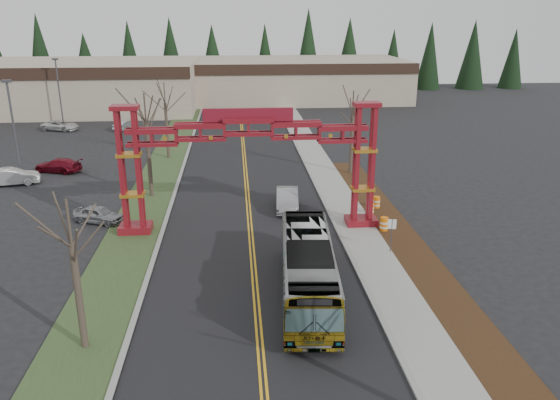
{
  "coord_description": "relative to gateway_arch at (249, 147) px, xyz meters",
  "views": [
    {
      "loc": [
        -0.88,
        -18.15,
        14.49
      ],
      "look_at": [
        1.69,
        12.73,
        3.91
      ],
      "focal_mm": 35.0,
      "sensor_mm": 36.0,
      "label": 1
    }
  ],
  "objects": [
    {
      "name": "bare_tree_median_near",
      "position": [
        -8.0,
        -13.98,
        -0.97
      ],
      "size": [
        3.25,
        3.25,
        7.19
      ],
      "color": "#382D26",
      "rests_on": "ground"
    },
    {
      "name": "light_pole_near",
      "position": [
        -20.88,
        14.54,
        -0.77
      ],
      "size": [
        0.78,
        0.39,
        9.02
      ],
      "color": "#3F3F44",
      "rests_on": "ground"
    },
    {
      "name": "bare_tree_median_far",
      "position": [
        -8.0,
        20.93,
        -0.19
      ],
      "size": [
        3.11,
        3.11,
        7.89
      ],
      "color": "#382D26",
      "rests_on": "ground"
    },
    {
      "name": "street_sign",
      "position": [
        8.78,
        -4.97,
        -4.31
      ],
      "size": [
        0.53,
        0.13,
        2.32
      ],
      "color": "#3F3F44",
      "rests_on": "ground"
    },
    {
      "name": "parked_car_near_b",
      "position": [
        -20.84,
        12.36,
        -5.23
      ],
      "size": [
        4.8,
        2.67,
        1.5
      ],
      "primitive_type": "imported",
      "rotation": [
        0.0,
        0.0,
        1.82
      ],
      "color": "white",
      "rests_on": "ground"
    },
    {
      "name": "sidewalk_right",
      "position": [
        7.6,
        7.0,
        -5.91
      ],
      "size": [
        2.6,
        110.0,
        0.14
      ],
      "primitive_type": "cube",
      "color": "gray",
      "rests_on": "ground"
    },
    {
      "name": "parked_car_near_a",
      "position": [
        -11.0,
        2.13,
        -5.35
      ],
      "size": [
        4.03,
        2.82,
        1.27
      ],
      "primitive_type": "imported",
      "rotation": [
        0.0,
        0.0,
        1.18
      ],
      "color": "#999CA0",
      "rests_on": "ground"
    },
    {
      "name": "light_pole_far",
      "position": [
        -24.52,
        40.71,
        -0.8
      ],
      "size": [
        0.78,
        0.39,
        8.96
      ],
      "color": "#3F3F44",
      "rests_on": "ground"
    },
    {
      "name": "transit_bus",
      "position": [
        2.79,
        -10.05,
        -4.38
      ],
      "size": [
        3.61,
        11.66,
        3.2
      ],
      "primitive_type": "imported",
      "rotation": [
        0.0,
        0.0,
        -0.08
      ],
      "color": "#929399",
      "rests_on": "ground"
    },
    {
      "name": "road",
      "position": [
        -0.0,
        7.0,
        -5.97
      ],
      "size": [
        12.0,
        110.0,
        0.02
      ],
      "primitive_type": "cube",
      "color": "black",
      "rests_on": "ground"
    },
    {
      "name": "parked_car_far_a",
      "position": [
        -15.49,
        36.5,
        -5.37
      ],
      "size": [
        2.52,
        3.93,
        1.22
      ],
      "primitive_type": "imported",
      "rotation": [
        0.0,
        0.0,
        2.78
      ],
      "color": "#AAAEB2",
      "rests_on": "ground"
    },
    {
      "name": "lane_line_left",
      "position": [
        -0.12,
        7.0,
        -5.96
      ],
      "size": [
        0.12,
        100.0,
        0.01
      ],
      "primitive_type": "cube",
      "color": "gold",
      "rests_on": "road"
    },
    {
      "name": "parked_car_mid_a",
      "position": [
        -18.04,
        16.33,
        -5.32
      ],
      "size": [
        4.95,
        3.27,
        1.33
      ],
      "primitive_type": "imported",
      "rotation": [
        0.0,
        0.0,
        4.38
      ],
      "color": "maroon",
      "rests_on": "ground"
    },
    {
      "name": "bare_tree_median_mid",
      "position": [
        -8.0,
        8.02,
        0.25
      ],
      "size": [
        3.51,
        3.51,
        8.59
      ],
      "color": "#382D26",
      "rests_on": "ground"
    },
    {
      "name": "barrel_north",
      "position": [
        9.99,
        3.36,
        -5.47
      ],
      "size": [
        0.55,
        0.55,
        1.02
      ],
      "color": "orange",
      "rests_on": "ground"
    },
    {
      "name": "curb_right",
      "position": [
        6.15,
        7.0,
        -5.91
      ],
      "size": [
        0.3,
        110.0,
        0.15
      ],
      "primitive_type": "cube",
      "color": "gray",
      "rests_on": "ground"
    },
    {
      "name": "retail_building_east",
      "position": [
        10.0,
        61.95,
        -2.47
      ],
      "size": [
        38.0,
        20.3,
        7.0
      ],
      "color": "tan",
      "rests_on": "ground"
    },
    {
      "name": "lane_line_right",
      "position": [
        0.12,
        7.0,
        -5.96
      ],
      "size": [
        0.12,
        100.0,
        0.01
      ],
      "primitive_type": "cube",
      "color": "gold",
      "rests_on": "road"
    },
    {
      "name": "barrel_south",
      "position": [
        9.33,
        -1.33,
        -5.45
      ],
      "size": [
        0.58,
        0.58,
        1.07
      ],
      "color": "orange",
      "rests_on": "ground"
    },
    {
      "name": "landscape_strip",
      "position": [
        10.2,
        -8.0,
        -5.92
      ],
      "size": [
        2.6,
        50.0,
        0.12
      ],
      "primitive_type": "cube",
      "color": "#301E10",
      "rests_on": "ground"
    },
    {
      "name": "silver_sedan",
      "position": [
        3.03,
        4.0,
        -5.19
      ],
      "size": [
        2.04,
        4.9,
        1.58
      ],
      "primitive_type": "imported",
      "rotation": [
        0.0,
        0.0,
        -0.08
      ],
      "color": "#A5A8AD",
      "rests_on": "ground"
    },
    {
      "name": "parked_car_far_b",
      "position": [
        -23.75,
        36.83,
        -5.31
      ],
      "size": [
        5.27,
        3.63,
        1.34
      ],
      "primitive_type": "imported",
      "rotation": [
        0.0,
        0.0,
        1.25
      ],
      "color": "silver",
      "rests_on": "ground"
    },
    {
      "name": "retail_building_west",
      "position": [
        -30.0,
        53.96,
        -2.22
      ],
      "size": [
        46.0,
        22.3,
        7.5
      ],
      "color": "tan",
      "rests_on": "ground"
    },
    {
      "name": "conifer_treeline",
      "position": [
        0.25,
        74.0,
        0.5
      ],
      "size": [
        116.1,
        5.6,
        13.0
      ],
      "color": "black",
      "rests_on": "ground"
    },
    {
      "name": "bare_tree_right_far",
      "position": [
        10.0,
        13.4,
        -0.37
      ],
      "size": [
        3.37,
        3.37,
        7.88
      ],
      "color": "#382D26",
      "rests_on": "ground"
    },
    {
      "name": "ground",
      "position": [
        -0.0,
        -18.0,
        -5.98
      ],
      "size": [
        200.0,
        200.0,
        0.0
      ],
      "primitive_type": "plane",
      "color": "black",
      "rests_on": "ground"
    },
    {
      "name": "gateway_arch",
      "position": [
        0.0,
        0.0,
        0.0
      ],
      "size": [
        18.2,
        1.6,
        8.9
      ],
      "color": "maroon",
      "rests_on": "ground"
    },
    {
      "name": "curb_left",
      "position": [
        -6.15,
        7.0,
        -5.91
      ],
      "size": [
        0.3,
        110.0,
        0.15
      ],
      "primitive_type": "cube",
      "color": "gray",
      "rests_on": "ground"
    },
    {
      "name": "grass_median",
      "position": [
        -8.0,
        7.0,
        -5.94
      ],
      "size": [
        4.0,
        110.0,
        0.08
      ],
      "primitive_type": "cube",
      "color": "#324522",
      "rests_on": "ground"
    },
    {
      "name": "barrel_mid",
      "position": [
        9.23,
        2.1,
        -5.53
      ],
      "size": [
        0.49,
        0.49,
        0.91
      ],
      "color": "orange",
      "rests_on": "ground"
    }
  ]
}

